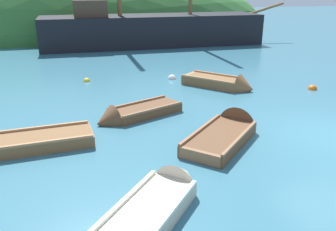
{
  "coord_description": "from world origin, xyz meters",
  "views": [
    {
      "loc": [
        -7.24,
        -7.78,
        4.13
      ],
      "look_at": [
        -4.41,
        2.22,
        0.29
      ],
      "focal_mm": 37.52,
      "sensor_mm": 36.0,
      "label": 1
    }
  ],
  "objects_px": {
    "rowboat_portside": "(9,147)",
    "rowboat_near_dock": "(228,133)",
    "buoy_yellow": "(87,81)",
    "rowboat_outer_right": "(155,208)",
    "sailing_ship": "(151,34)",
    "rowboat_far": "(132,115)",
    "buoy_white": "(172,79)",
    "rowboat_outer_left": "(223,84)",
    "buoy_orange": "(312,89)"
  },
  "relations": [
    {
      "from": "buoy_orange",
      "to": "buoy_yellow",
      "type": "bearing_deg",
      "value": 156.58
    },
    {
      "from": "sailing_ship",
      "to": "rowboat_portside",
      "type": "xyz_separation_m",
      "value": [
        -7.73,
        -16.29,
        -0.75
      ]
    },
    {
      "from": "rowboat_far",
      "to": "rowboat_outer_right",
      "type": "distance_m",
      "value": 5.3
    },
    {
      "from": "rowboat_outer_right",
      "to": "buoy_white",
      "type": "xyz_separation_m",
      "value": [
        3.27,
        9.93,
        -0.1
      ]
    },
    {
      "from": "rowboat_far",
      "to": "rowboat_outer_right",
      "type": "xyz_separation_m",
      "value": [
        -0.52,
        -5.28,
        0.01
      ]
    },
    {
      "from": "rowboat_outer_left",
      "to": "rowboat_portside",
      "type": "relative_size",
      "value": 0.81
    },
    {
      "from": "sailing_ship",
      "to": "rowboat_near_dock",
      "type": "xyz_separation_m",
      "value": [
        -1.71,
        -17.02,
        -0.75
      ]
    },
    {
      "from": "rowboat_outer_right",
      "to": "rowboat_far",
      "type": "bearing_deg",
      "value": 36.02
    },
    {
      "from": "rowboat_outer_right",
      "to": "sailing_ship",
      "type": "bearing_deg",
      "value": 28.6
    },
    {
      "from": "rowboat_near_dock",
      "to": "buoy_yellow",
      "type": "height_order",
      "value": "rowboat_near_dock"
    },
    {
      "from": "rowboat_portside",
      "to": "buoy_yellow",
      "type": "distance_m",
      "value": 7.27
    },
    {
      "from": "rowboat_near_dock",
      "to": "rowboat_outer_right",
      "type": "xyz_separation_m",
      "value": [
        -2.92,
        -2.97,
        -0.0
      ]
    },
    {
      "from": "rowboat_outer_left",
      "to": "rowboat_outer_right",
      "type": "xyz_separation_m",
      "value": [
        -4.96,
        -7.91,
        -0.03
      ]
    },
    {
      "from": "rowboat_outer_left",
      "to": "rowboat_portside",
      "type": "bearing_deg",
      "value": -102.39
    },
    {
      "from": "sailing_ship",
      "to": "buoy_orange",
      "type": "height_order",
      "value": "sailing_ship"
    },
    {
      "from": "rowboat_far",
      "to": "rowboat_portside",
      "type": "distance_m",
      "value": 3.95
    },
    {
      "from": "rowboat_outer_right",
      "to": "buoy_white",
      "type": "relative_size",
      "value": 8.49
    },
    {
      "from": "rowboat_near_dock",
      "to": "buoy_white",
      "type": "distance_m",
      "value": 6.97
    },
    {
      "from": "sailing_ship",
      "to": "rowboat_near_dock",
      "type": "height_order",
      "value": "sailing_ship"
    },
    {
      "from": "rowboat_portside",
      "to": "buoy_yellow",
      "type": "height_order",
      "value": "rowboat_portside"
    },
    {
      "from": "rowboat_outer_left",
      "to": "sailing_ship",
      "type": "bearing_deg",
      "value": 141.65
    },
    {
      "from": "rowboat_outer_left",
      "to": "buoy_yellow",
      "type": "relative_size",
      "value": 9.72
    },
    {
      "from": "sailing_ship",
      "to": "rowboat_near_dock",
      "type": "relative_size",
      "value": 5.77
    },
    {
      "from": "rowboat_outer_right",
      "to": "buoy_yellow",
      "type": "relative_size",
      "value": 10.61
    },
    {
      "from": "rowboat_portside",
      "to": "buoy_white",
      "type": "height_order",
      "value": "rowboat_portside"
    },
    {
      "from": "rowboat_portside",
      "to": "buoy_white",
      "type": "distance_m",
      "value": 8.91
    },
    {
      "from": "rowboat_outer_left",
      "to": "rowboat_near_dock",
      "type": "distance_m",
      "value": 5.35
    },
    {
      "from": "rowboat_outer_left",
      "to": "rowboat_outer_right",
      "type": "bearing_deg",
      "value": -72.04
    },
    {
      "from": "sailing_ship",
      "to": "rowboat_outer_right",
      "type": "bearing_deg",
      "value": -102.32
    },
    {
      "from": "rowboat_far",
      "to": "buoy_white",
      "type": "relative_size",
      "value": 7.98
    },
    {
      "from": "rowboat_near_dock",
      "to": "buoy_yellow",
      "type": "distance_m",
      "value": 8.37
    },
    {
      "from": "rowboat_portside",
      "to": "rowboat_outer_right",
      "type": "height_order",
      "value": "rowboat_portside"
    },
    {
      "from": "rowboat_far",
      "to": "buoy_orange",
      "type": "bearing_deg",
      "value": 166.92
    },
    {
      "from": "rowboat_far",
      "to": "buoy_orange",
      "type": "xyz_separation_m",
      "value": [
        8.0,
        1.3,
        -0.09
      ]
    },
    {
      "from": "buoy_yellow",
      "to": "sailing_ship",
      "type": "bearing_deg",
      "value": 60.79
    },
    {
      "from": "rowboat_portside",
      "to": "rowboat_near_dock",
      "type": "bearing_deg",
      "value": 169.2
    },
    {
      "from": "buoy_orange",
      "to": "rowboat_outer_right",
      "type": "bearing_deg",
      "value": -142.34
    },
    {
      "from": "buoy_white",
      "to": "rowboat_near_dock",
      "type": "bearing_deg",
      "value": -92.88
    },
    {
      "from": "buoy_orange",
      "to": "rowboat_near_dock",
      "type": "bearing_deg",
      "value": -147.26
    },
    {
      "from": "sailing_ship",
      "to": "rowboat_far",
      "type": "bearing_deg",
      "value": -104.89
    },
    {
      "from": "rowboat_far",
      "to": "buoy_orange",
      "type": "distance_m",
      "value": 8.1
    },
    {
      "from": "rowboat_portside",
      "to": "rowboat_near_dock",
      "type": "distance_m",
      "value": 6.07
    },
    {
      "from": "sailing_ship",
      "to": "buoy_yellow",
      "type": "relative_size",
      "value": 57.4
    },
    {
      "from": "buoy_white",
      "to": "sailing_ship",
      "type": "bearing_deg",
      "value": 82.3
    },
    {
      "from": "buoy_orange",
      "to": "buoy_yellow",
      "type": "distance_m",
      "value": 9.99
    },
    {
      "from": "buoy_white",
      "to": "rowboat_outer_left",
      "type": "bearing_deg",
      "value": -49.94
    },
    {
      "from": "buoy_white",
      "to": "buoy_yellow",
      "type": "bearing_deg",
      "value": 171.03
    },
    {
      "from": "buoy_orange",
      "to": "buoy_white",
      "type": "bearing_deg",
      "value": 147.44
    },
    {
      "from": "sailing_ship",
      "to": "rowboat_near_dock",
      "type": "bearing_deg",
      "value": -95.03
    },
    {
      "from": "rowboat_far",
      "to": "rowboat_outer_right",
      "type": "bearing_deg",
      "value": 62.1
    }
  ]
}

